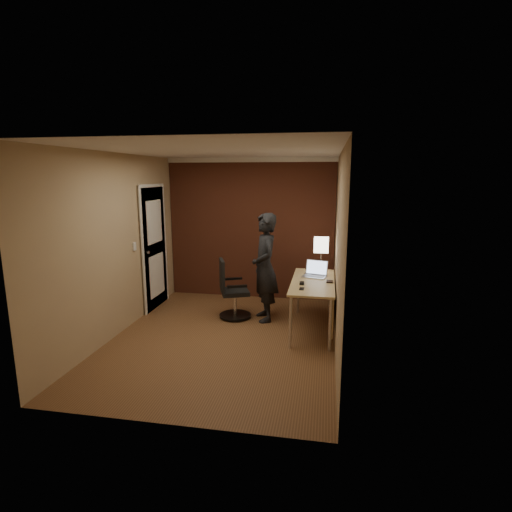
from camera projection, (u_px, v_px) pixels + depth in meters
name	position (u px, v px, depth m)	size (l,w,h in m)	color
room	(230.00, 225.00, 6.77)	(4.00, 4.00, 4.00)	brown
desk	(318.00, 290.00, 5.66)	(0.60, 1.50, 0.73)	#D7BA7C
desk_lamp	(321.00, 245.00, 6.10)	(0.22, 0.22, 0.54)	silver
laptop	(315.00, 272.00, 5.90)	(0.39, 0.33, 0.23)	silver
mouse	(302.00, 283.00, 5.46)	(0.06, 0.10, 0.03)	black
phone	(302.00, 289.00, 5.24)	(0.06, 0.12, 0.01)	black
wallet	(330.00, 282.00, 5.57)	(0.09, 0.11, 0.02)	black
office_chair	(231.00, 293.00, 6.20)	(0.54, 0.58, 0.92)	black
person	(265.00, 267.00, 6.04)	(0.60, 0.40, 1.65)	black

